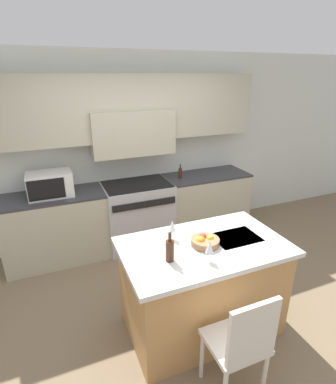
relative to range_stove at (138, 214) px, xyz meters
name	(u,v)px	position (x,y,z in m)	size (l,w,h in m)	color
ground_plane	(184,315)	(0.00, -1.62, -0.48)	(10.00, 10.00, 0.00)	#7A664C
back_cabinetry	(129,134)	(0.00, 0.27, 1.12)	(10.00, 0.46, 2.70)	silver
back_counter	(138,214)	(0.00, 0.02, -0.01)	(3.58, 0.62, 0.94)	#B2AD93
range_stove	(138,214)	(0.00, 0.00, 0.00)	(0.96, 0.70, 0.95)	#B7B7BC
microwave	(50,184)	(-1.13, 0.02, 0.62)	(0.54, 0.38, 0.31)	silver
kitchen_island	(202,286)	(0.10, -1.78, 0.00)	(1.52, 0.91, 0.94)	#B7844C
island_chair	(242,342)	(0.01, -2.54, 0.09)	(0.42, 0.40, 1.00)	beige
wine_bottle	(170,250)	(-0.29, -1.89, 0.57)	(0.07, 0.07, 0.26)	#422314
wine_glass_near	(210,247)	(0.01, -2.03, 0.60)	(0.07, 0.07, 0.20)	white
wine_glass_far	(172,226)	(-0.13, -1.58, 0.60)	(0.07, 0.07, 0.20)	white
fruit_bowl	(205,241)	(0.10, -1.79, 0.51)	(0.26, 0.26, 0.10)	#996B47
oil_bottle_on_counter	(180,173)	(0.69, 0.03, 0.54)	(0.05, 0.05, 0.21)	#422314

